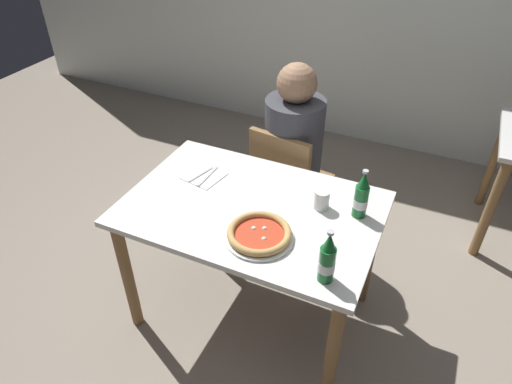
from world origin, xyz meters
TOP-DOWN VIEW (x-y plane):
  - ground_plane at (0.00, 0.00)m, footprint 8.00×8.00m
  - dining_table_main at (0.00, 0.00)m, footprint 1.20×0.80m
  - chair_behind_table at (-0.05, 0.61)m, footprint 0.45×0.45m
  - diner_seated at (-0.04, 0.66)m, footprint 0.34×0.34m
  - pizza_margherita_near at (0.12, -0.18)m, footprint 0.30×0.30m
  - beer_bottle_left at (0.47, 0.15)m, footprint 0.07×0.07m
  - beer_bottle_center at (0.45, -0.29)m, footprint 0.07×0.07m
  - napkin_with_cutlery at (-0.33, 0.12)m, footprint 0.21×0.21m
  - paper_cup at (0.30, 0.13)m, footprint 0.07×0.07m

SIDE VIEW (x-z plane):
  - ground_plane at x=0.00m, z-range 0.00..0.00m
  - chair_behind_table at x=-0.05m, z-range 0.06..0.91m
  - diner_seated at x=-0.04m, z-range -0.02..1.19m
  - dining_table_main at x=0.00m, z-range 0.26..1.01m
  - napkin_with_cutlery at x=-0.33m, z-range 0.75..0.76m
  - pizza_margherita_near at x=0.12m, z-range 0.75..0.79m
  - paper_cup at x=0.30m, z-range 0.75..0.84m
  - beer_bottle_left at x=0.47m, z-range 0.73..0.98m
  - beer_bottle_center at x=0.45m, z-range 0.73..0.98m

